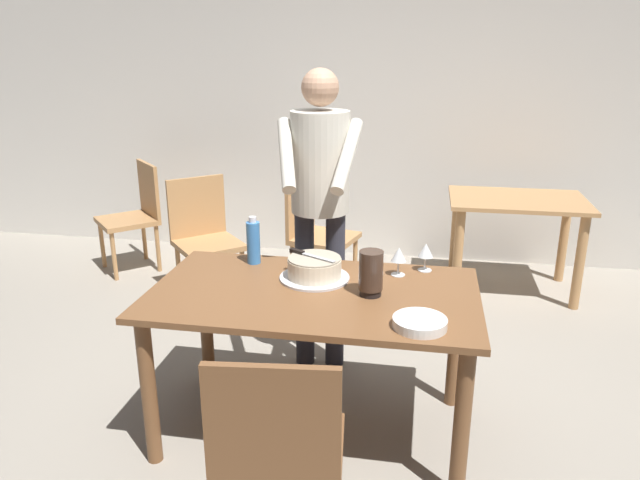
{
  "coord_description": "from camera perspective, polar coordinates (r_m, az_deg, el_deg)",
  "views": [
    {
      "loc": [
        0.48,
        -2.48,
        1.83
      ],
      "look_at": [
        -0.02,
        0.3,
        0.9
      ],
      "focal_mm": 33.24,
      "sensor_mm": 36.0,
      "label": 1
    }
  ],
  "objects": [
    {
      "name": "person_cutting_cake",
      "position": [
        3.26,
        0.0,
        4.87
      ],
      "size": [
        0.47,
        0.56,
        1.72
      ],
      "color": "#2D2D38",
      "rests_on": "ground_plane"
    },
    {
      "name": "chair_near_side",
      "position": [
        2.18,
        -3.98,
        -19.57
      ],
      "size": [
        0.49,
        0.49,
        0.9
      ],
      "color": "brown",
      "rests_on": "ground_plane"
    },
    {
      "name": "hurricane_lamp",
      "position": [
        2.66,
        4.91,
        -3.22
      ],
      "size": [
        0.11,
        0.11,
        0.21
      ],
      "color": "black",
      "rests_on": "main_dining_table"
    },
    {
      "name": "wine_glass_near",
      "position": [
        2.99,
        10.15,
        -1.07
      ],
      "size": [
        0.08,
        0.08,
        0.14
      ],
      "color": "silver",
      "rests_on": "main_dining_table"
    },
    {
      "name": "cake_on_platter",
      "position": [
        2.86,
        -0.53,
        -2.8
      ],
      "size": [
        0.34,
        0.34,
        0.11
      ],
      "color": "silver",
      "rests_on": "main_dining_table"
    },
    {
      "name": "plate_stack",
      "position": [
        2.43,
        9.58,
        -7.87
      ],
      "size": [
        0.22,
        0.22,
        0.04
      ],
      "color": "white",
      "rests_on": "main_dining_table"
    },
    {
      "name": "cake_knife",
      "position": [
        2.88,
        -1.65,
        -1.28
      ],
      "size": [
        0.25,
        0.15,
        0.02
      ],
      "color": "silver",
      "rests_on": "cake_on_platter"
    },
    {
      "name": "wine_glass_far",
      "position": [
        2.92,
        7.59,
        -1.48
      ],
      "size": [
        0.08,
        0.08,
        0.14
      ],
      "color": "silver",
      "rests_on": "main_dining_table"
    },
    {
      "name": "background_chair_2",
      "position": [
        4.52,
        -0.45,
        1.03
      ],
      "size": [
        0.54,
        0.54,
        0.9
      ],
      "color": "tan",
      "rests_on": "ground_plane"
    },
    {
      "name": "main_dining_table",
      "position": [
        2.79,
        -0.62,
        -7.08
      ],
      "size": [
        1.51,
        0.86,
        0.75
      ],
      "color": "brown",
      "rests_on": "ground_plane"
    },
    {
      "name": "back_wall",
      "position": [
        5.24,
        5.09,
        12.94
      ],
      "size": [
        10.0,
        0.12,
        2.7
      ],
      "primitive_type": "cube",
      "color": "silver",
      "rests_on": "ground_plane"
    },
    {
      "name": "ground_plane",
      "position": [
        3.12,
        -0.58,
        -17.71
      ],
      "size": [
        14.0,
        14.0,
        0.0
      ],
      "primitive_type": "plane",
      "color": "gray"
    },
    {
      "name": "background_chair_0",
      "position": [
        4.48,
        -11.07,
        0.55
      ],
      "size": [
        0.62,
        0.62,
        0.9
      ],
      "color": "tan",
      "rests_on": "ground_plane"
    },
    {
      "name": "water_bottle",
      "position": [
        3.07,
        -6.44,
        -0.18
      ],
      "size": [
        0.07,
        0.07,
        0.25
      ],
      "color": "#387AC6",
      "rests_on": "main_dining_table"
    },
    {
      "name": "background_chair_1",
      "position": [
        5.22,
        -17.34,
        2.56
      ],
      "size": [
        0.62,
        0.62,
        0.9
      ],
      "color": "tan",
      "rests_on": "ground_plane"
    },
    {
      "name": "background_table",
      "position": [
        4.72,
        18.34,
        1.93
      ],
      "size": [
        1.0,
        0.7,
        0.74
      ],
      "color": "tan",
      "rests_on": "ground_plane"
    }
  ]
}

